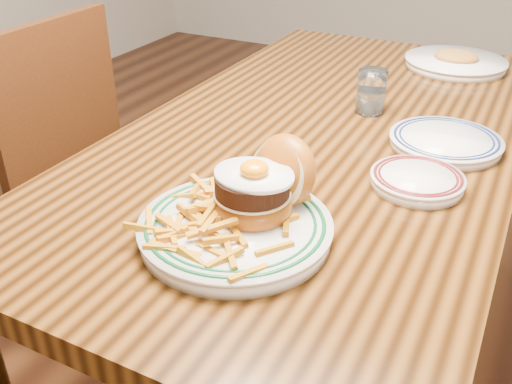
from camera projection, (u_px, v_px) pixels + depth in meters
The scene contains 8 objects.
floor at pixel (312, 358), 1.71m from camera, with size 6.00×6.00×0.00m, color black.
table at pixel (325, 161), 1.38m from camera, with size 0.85×1.60×0.75m.
chair_left at pixel (38, 168), 1.68m from camera, with size 0.46×0.46×0.95m.
main_plate at pixel (244, 212), 0.93m from camera, with size 0.32×0.34×0.15m.
side_plate at pixel (417, 179), 1.08m from camera, with size 0.18×0.18×0.03m.
rear_plate at pixel (445, 141), 1.23m from camera, with size 0.24×0.24×0.03m.
water_glass at pixel (371, 94), 1.39m from camera, with size 0.07×0.07×0.11m.
far_plate at pixel (455, 62), 1.71m from camera, with size 0.30×0.30×0.05m.
Camera 1 is at (0.41, -1.17, 1.29)m, focal length 40.00 mm.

